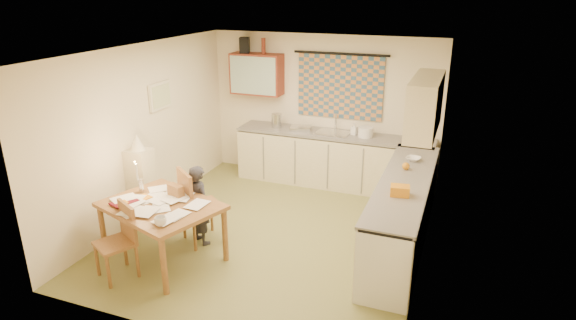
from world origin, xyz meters
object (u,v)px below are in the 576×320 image
at_px(counter_back, 333,160).
at_px(person, 200,205).
at_px(dining_table, 163,231).
at_px(counter_right, 403,213).
at_px(shelf_stand, 142,187).
at_px(chair_far, 202,219).
at_px(stove, 386,259).

height_order(counter_back, person, person).
bearing_deg(dining_table, person, 86.65).
relative_size(counter_right, dining_table, 1.82).
height_order(counter_right, person, person).
bearing_deg(shelf_stand, counter_back, 47.69).
distance_m(counter_back, shelf_stand, 3.17).
relative_size(chair_far, person, 0.95).
distance_m(counter_back, chair_far, 2.73).
xyz_separation_m(counter_back, person, (-1.09, -2.53, 0.09)).
bearing_deg(dining_table, counter_back, 85.72).
bearing_deg(chair_far, stove, -149.59).
bearing_deg(shelf_stand, dining_table, -40.82).
height_order(chair_far, shelf_stand, shelf_stand).
bearing_deg(counter_back, counter_right, -49.31).
distance_m(chair_far, shelf_stand, 1.08).
distance_m(counter_right, stove, 1.20).
bearing_deg(dining_table, stove, 23.53).
relative_size(counter_back, person, 3.03).
height_order(counter_back, counter_right, same).
xyz_separation_m(dining_table, person, (0.22, 0.53, 0.17)).
bearing_deg(person, chair_far, -52.10).
distance_m(dining_table, shelf_stand, 1.11).
bearing_deg(stove, counter_right, 90.00).
height_order(stove, chair_far, chair_far).
height_order(stove, shelf_stand, shelf_stand).
height_order(counter_right, chair_far, chair_far).
relative_size(counter_right, chair_far, 2.85).
height_order(chair_far, person, person).
bearing_deg(shelf_stand, chair_far, -8.67).
bearing_deg(counter_right, counter_back, 130.69).
height_order(stove, dining_table, stove).
xyz_separation_m(stove, shelf_stand, (-3.54, 0.49, 0.11)).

